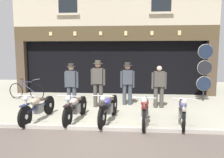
{
  "coord_description": "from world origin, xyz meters",
  "views": [
    {
      "loc": [
        0.85,
        -5.73,
        2.14
      ],
      "look_at": [
        0.15,
        2.59,
        1.08
      ],
      "focal_mm": 35.94,
      "sensor_mm": 36.0,
      "label": 1
    }
  ],
  "objects_px": {
    "motorcycle_right": "(182,111)",
    "motorcycle_center_right": "(145,109)",
    "tyre_sign_pole": "(205,68)",
    "advert_board_far": "(56,61)",
    "shopkeeper_center": "(98,81)",
    "salesman_left": "(71,83)",
    "motorcycle_left": "(38,107)",
    "assistant_far_right": "(159,85)",
    "motorcycle_center_left": "(75,107)",
    "leaning_bicycle": "(26,91)",
    "salesman_right": "(127,81)",
    "advert_board_near": "(79,62)",
    "motorcycle_center": "(109,107)"
  },
  "relations": [
    {
      "from": "salesman_left",
      "to": "leaning_bicycle",
      "type": "height_order",
      "value": "salesman_left"
    },
    {
      "from": "assistant_far_right",
      "to": "advert_board_far",
      "type": "relative_size",
      "value": 1.42
    },
    {
      "from": "motorcycle_right",
      "to": "motorcycle_center_right",
      "type": "bearing_deg",
      "value": 9.16
    },
    {
      "from": "assistant_far_right",
      "to": "tyre_sign_pole",
      "type": "relative_size",
      "value": 0.65
    },
    {
      "from": "motorcycle_left",
      "to": "leaning_bicycle",
      "type": "relative_size",
      "value": 1.14
    },
    {
      "from": "assistant_far_right",
      "to": "leaning_bicycle",
      "type": "bearing_deg",
      "value": -14.24
    },
    {
      "from": "salesman_left",
      "to": "leaning_bicycle",
      "type": "xyz_separation_m",
      "value": [
        -2.38,
        1.2,
        -0.54
      ]
    },
    {
      "from": "shopkeeper_center",
      "to": "leaning_bicycle",
      "type": "height_order",
      "value": "shopkeeper_center"
    },
    {
      "from": "motorcycle_right",
      "to": "advert_board_near",
      "type": "relative_size",
      "value": 2.05
    },
    {
      "from": "advert_board_near",
      "to": "assistant_far_right",
      "type": "bearing_deg",
      "value": -37.09
    },
    {
      "from": "shopkeeper_center",
      "to": "advert_board_far",
      "type": "bearing_deg",
      "value": -40.82
    },
    {
      "from": "motorcycle_center_right",
      "to": "leaning_bicycle",
      "type": "xyz_separation_m",
      "value": [
        -5.04,
        2.94,
        -0.05
      ]
    },
    {
      "from": "shopkeeper_center",
      "to": "salesman_left",
      "type": "bearing_deg",
      "value": 11.11
    },
    {
      "from": "tyre_sign_pole",
      "to": "advert_board_far",
      "type": "bearing_deg",
      "value": 168.37
    },
    {
      "from": "motorcycle_left",
      "to": "advert_board_far",
      "type": "distance_m",
      "value": 4.89
    },
    {
      "from": "motorcycle_center_left",
      "to": "salesman_left",
      "type": "height_order",
      "value": "salesman_left"
    },
    {
      "from": "motorcycle_left",
      "to": "shopkeeper_center",
      "type": "xyz_separation_m",
      "value": [
        1.61,
        1.8,
        0.58
      ]
    },
    {
      "from": "motorcycle_right",
      "to": "advert_board_near",
      "type": "height_order",
      "value": "advert_board_near"
    },
    {
      "from": "motorcycle_center_left",
      "to": "motorcycle_right",
      "type": "height_order",
      "value": "motorcycle_center_left"
    },
    {
      "from": "motorcycle_left",
      "to": "salesman_right",
      "type": "relative_size",
      "value": 1.19
    },
    {
      "from": "motorcycle_center",
      "to": "salesman_right",
      "type": "height_order",
      "value": "salesman_right"
    },
    {
      "from": "motorcycle_left",
      "to": "motorcycle_center",
      "type": "relative_size",
      "value": 0.95
    },
    {
      "from": "motorcycle_center_right",
      "to": "tyre_sign_pole",
      "type": "bearing_deg",
      "value": -124.13
    },
    {
      "from": "tyre_sign_pole",
      "to": "advert_board_near",
      "type": "distance_m",
      "value": 5.87
    },
    {
      "from": "salesman_right",
      "to": "advert_board_near",
      "type": "distance_m",
      "value": 3.49
    },
    {
      "from": "motorcycle_left",
      "to": "tyre_sign_pole",
      "type": "distance_m",
      "value": 6.83
    },
    {
      "from": "motorcycle_right",
      "to": "tyre_sign_pole",
      "type": "height_order",
      "value": "tyre_sign_pole"
    },
    {
      "from": "tyre_sign_pole",
      "to": "shopkeeper_center",
      "type": "bearing_deg",
      "value": -161.89
    },
    {
      "from": "salesman_right",
      "to": "salesman_left",
      "type": "bearing_deg",
      "value": 11.17
    },
    {
      "from": "motorcycle_center",
      "to": "leaning_bicycle",
      "type": "distance_m",
      "value": 4.88
    },
    {
      "from": "motorcycle_center",
      "to": "motorcycle_left",
      "type": "bearing_deg",
      "value": 10.46
    },
    {
      "from": "leaning_bicycle",
      "to": "motorcycle_left",
      "type": "bearing_deg",
      "value": 42.84
    },
    {
      "from": "motorcycle_center_right",
      "to": "motorcycle_center_left",
      "type": "bearing_deg",
      "value": 3.53
    },
    {
      "from": "motorcycle_center_right",
      "to": "motorcycle_right",
      "type": "height_order",
      "value": "motorcycle_center_right"
    },
    {
      "from": "salesman_right",
      "to": "tyre_sign_pole",
      "type": "xyz_separation_m",
      "value": [
        3.23,
        0.97,
        0.46
      ]
    },
    {
      "from": "advert_board_far",
      "to": "leaning_bicycle",
      "type": "relative_size",
      "value": 0.63
    },
    {
      "from": "assistant_far_right",
      "to": "advert_board_near",
      "type": "relative_size",
      "value": 1.69
    },
    {
      "from": "motorcycle_center_left",
      "to": "salesman_right",
      "type": "bearing_deg",
      "value": -119.4
    },
    {
      "from": "motorcycle_right",
      "to": "salesman_left",
      "type": "bearing_deg",
      "value": -15.21
    },
    {
      "from": "salesman_right",
      "to": "assistant_far_right",
      "type": "xyz_separation_m",
      "value": [
        1.18,
        -0.36,
        -0.07
      ]
    },
    {
      "from": "motorcycle_left",
      "to": "assistant_far_right",
      "type": "distance_m",
      "value": 4.35
    },
    {
      "from": "advert_board_near",
      "to": "salesman_right",
      "type": "bearing_deg",
      "value": -44.19
    },
    {
      "from": "motorcycle_right",
      "to": "assistant_far_right",
      "type": "height_order",
      "value": "assistant_far_right"
    },
    {
      "from": "salesman_left",
      "to": "advert_board_near",
      "type": "bearing_deg",
      "value": -74.25
    },
    {
      "from": "motorcycle_right",
      "to": "leaning_bicycle",
      "type": "distance_m",
      "value": 6.79
    },
    {
      "from": "motorcycle_center_right",
      "to": "leaning_bicycle",
      "type": "height_order",
      "value": "leaning_bicycle"
    },
    {
      "from": "assistant_far_right",
      "to": "motorcycle_left",
      "type": "bearing_deg",
      "value": 22.05
    },
    {
      "from": "motorcycle_center_left",
      "to": "motorcycle_center",
      "type": "distance_m",
      "value": 1.02
    },
    {
      "from": "salesman_right",
      "to": "advert_board_near",
      "type": "bearing_deg",
      "value": -47.01
    },
    {
      "from": "motorcycle_center_right",
      "to": "advert_board_far",
      "type": "xyz_separation_m",
      "value": [
        -4.23,
        4.65,
        1.21
      ]
    }
  ]
}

